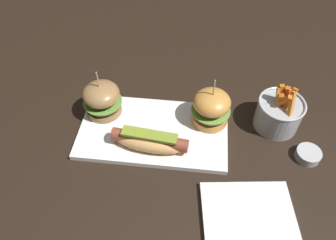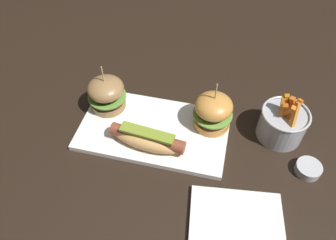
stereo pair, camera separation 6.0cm
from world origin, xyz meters
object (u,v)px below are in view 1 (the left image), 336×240
(slider_left, at_px, (102,99))
(hot_dog, at_px, (151,141))
(platter_main, at_px, (153,131))
(fries_bucket, at_px, (279,113))
(sauce_ramekin, at_px, (308,154))
(side_plate, at_px, (250,225))
(slider_right, at_px, (211,108))

(slider_left, bearing_deg, hot_dog, -36.07)
(platter_main, xyz_separation_m, slider_left, (-0.13, 0.05, 0.05))
(platter_main, relative_size, fries_bucket, 2.86)
(sauce_ramekin, bearing_deg, hot_dog, -176.65)
(side_plate, bearing_deg, platter_main, 136.41)
(hot_dog, distance_m, fries_bucket, 0.32)
(side_plate, bearing_deg, sauce_ramekin, 52.27)
(slider_left, bearing_deg, sauce_ramekin, -8.89)
(hot_dog, bearing_deg, slider_right, 36.54)
(platter_main, relative_size, side_plate, 1.94)
(hot_dog, bearing_deg, side_plate, -35.96)
(sauce_ramekin, xyz_separation_m, side_plate, (-0.14, -0.18, -0.01))
(side_plate, bearing_deg, slider_right, 109.07)
(slider_left, bearing_deg, platter_main, -19.12)
(slider_right, xyz_separation_m, sauce_ramekin, (0.23, -0.08, -0.05))
(fries_bucket, height_order, sauce_ramekin, fries_bucket)
(hot_dog, relative_size, sauce_ramekin, 3.16)
(hot_dog, xyz_separation_m, side_plate, (0.22, -0.16, -0.03))
(hot_dog, xyz_separation_m, slider_left, (-0.14, 0.10, 0.02))
(platter_main, height_order, slider_left, slider_left)
(fries_bucket, relative_size, sauce_ramekin, 2.21)
(slider_left, height_order, slider_right, slider_right)
(slider_right, xyz_separation_m, fries_bucket, (0.17, 0.02, -0.02))
(fries_bucket, distance_m, sauce_ramekin, 0.12)
(sauce_ramekin, bearing_deg, fries_bucket, 124.86)
(platter_main, xyz_separation_m, fries_bucket, (0.30, 0.06, 0.04))
(slider_left, distance_m, side_plate, 0.45)
(platter_main, bearing_deg, slider_right, 18.35)
(side_plate, bearing_deg, slider_left, 144.00)
(hot_dog, height_order, sauce_ramekin, hot_dog)
(hot_dog, bearing_deg, platter_main, 93.33)
(fries_bucket, xyz_separation_m, side_plate, (-0.08, -0.28, -0.04))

